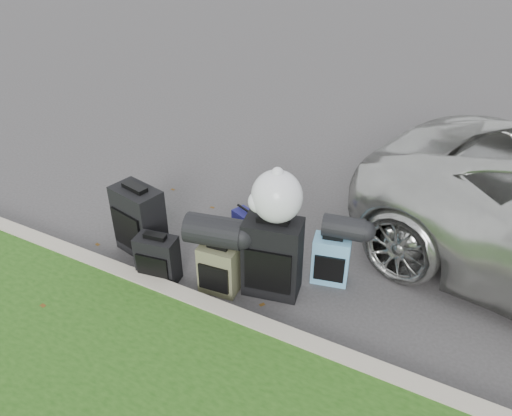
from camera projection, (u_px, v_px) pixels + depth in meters
The scene contains 12 objects.
ground at pixel (256, 259), 5.71m from camera, with size 120.00×120.00×0.00m, color #383535.
curb at pixel (208, 308), 4.92m from camera, with size 120.00×0.18×0.15m, color #9E937F.
suitcase_small_black at pixel (158, 259), 5.28m from camera, with size 0.43×0.24×0.54m, color black.
suitcase_large_black_left at pixel (139, 221), 5.65m from camera, with size 0.57×0.34×0.81m, color black.
suitcase_olive at pixel (219, 269), 5.13m from camera, with size 0.40×0.25×0.55m, color #474830.
suitcase_teal at pixel (331, 260), 5.26m from camera, with size 0.38×0.23×0.55m, color teal.
suitcase_large_black_right at pixel (272, 257), 5.04m from camera, with size 0.57×0.34×0.86m, color black.
tote_green at pixel (145, 206), 6.38m from camera, with size 0.27×0.22×0.31m, color #1A751E.
tote_navy at pixel (244, 220), 6.15m from camera, with size 0.25×0.19×0.26m, color navy.
duffel_left at pixel (214, 231), 4.96m from camera, with size 0.31×0.31×0.58m, color black.
duffel_right at pixel (344, 228), 5.07m from camera, with size 0.24×0.24×0.43m, color black.
trash_bag at pixel (277, 196), 4.73m from camera, with size 0.50×0.50×0.50m, color silver.
Camera 1 is at (2.13, -4.00, 3.53)m, focal length 35.00 mm.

